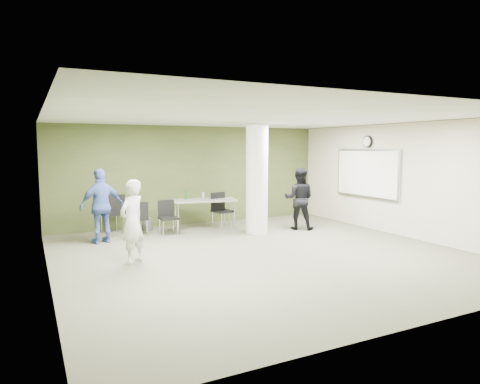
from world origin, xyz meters
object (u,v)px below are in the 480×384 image
chair_back_left (114,210)px  man_blue (102,206)px  woman_white (132,222)px  folding_table (204,201)px  man_black (299,199)px

chair_back_left → man_blue: 1.14m
woman_white → man_blue: 2.05m
folding_table → man_blue: bearing=-156.9°
man_black → woman_white: bearing=55.8°
chair_back_left → man_black: man_black is taller
woman_white → chair_back_left: bearing=-131.6°
chair_back_left → folding_table: bearing=153.1°
folding_table → man_black: bearing=-16.6°
chair_back_left → man_blue: (-0.45, -1.01, 0.27)m
folding_table → man_black: 2.56m
folding_table → chair_back_left: 2.35m
man_black → folding_table: bearing=11.3°
folding_table → chair_back_left: folding_table is taller
woman_white → man_blue: bearing=-121.0°
woman_white → man_black: 4.97m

